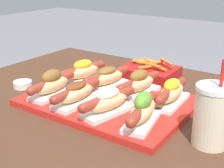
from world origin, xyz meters
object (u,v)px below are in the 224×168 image
(hot_dog_6, at_px, (139,83))
(hot_dog_4, at_px, (83,71))
(hot_dog_2, at_px, (108,102))
(sauce_bowl, at_px, (23,84))
(hot_dog_1, at_px, (76,93))
(hot_dog_5, at_px, (107,77))
(hot_dog_3, at_px, (143,110))
(drink_cup, at_px, (212,116))
(hot_dog_0, at_px, (52,84))
(serving_tray, at_px, (108,101))
(fries_basket, at_px, (150,71))
(hot_dog_7, at_px, (171,92))

(hot_dog_6, bearing_deg, hot_dog_4, -179.83)
(hot_dog_2, distance_m, hot_dog_6, 0.16)
(hot_dog_2, distance_m, sauce_bowl, 0.38)
(hot_dog_1, xyz_separation_m, hot_dog_6, (0.11, 0.16, 0.00))
(hot_dog_2, bearing_deg, hot_dog_5, 125.91)
(hot_dog_3, bearing_deg, drink_cup, 9.16)
(hot_dog_4, bearing_deg, hot_dog_0, -87.59)
(serving_tray, height_order, drink_cup, drink_cup)
(serving_tray, relative_size, fries_basket, 2.38)
(hot_dog_3, distance_m, drink_cup, 0.16)
(hot_dog_6, xyz_separation_m, hot_dog_7, (0.11, -0.01, -0.00))
(hot_dog_2, height_order, hot_dog_4, hot_dog_4)
(hot_dog_7, bearing_deg, hot_dog_0, -155.89)
(drink_cup, bearing_deg, hot_dog_3, -170.84)
(hot_dog_4, relative_size, fries_basket, 0.98)
(hot_dog_3, relative_size, fries_basket, 0.98)
(hot_dog_3, bearing_deg, hot_dog_2, -178.35)
(hot_dog_3, distance_m, hot_dog_4, 0.36)
(hot_dog_1, distance_m, hot_dog_6, 0.19)
(hot_dog_0, distance_m, drink_cup, 0.47)
(hot_dog_1, distance_m, hot_dog_2, 0.11)
(hot_dog_3, distance_m, hot_dog_5, 0.26)
(hot_dog_3, bearing_deg, hot_dog_1, -179.26)
(hot_dog_6, xyz_separation_m, fries_basket, (-0.08, 0.22, -0.03))
(serving_tray, bearing_deg, hot_dog_4, 153.13)
(hot_dog_1, xyz_separation_m, hot_dog_3, (0.21, 0.00, 0.00))
(hot_dog_7, distance_m, sauce_bowl, 0.50)
(hot_dog_2, distance_m, fries_basket, 0.39)
(serving_tray, distance_m, hot_dog_0, 0.18)
(hot_dog_0, distance_m, hot_dog_3, 0.31)
(hot_dog_0, relative_size, sauce_bowl, 3.16)
(hot_dog_1, height_order, hot_dog_4, hot_dog_4)
(hot_dog_1, height_order, hot_dog_5, hot_dog_5)
(hot_dog_6, relative_size, sauce_bowl, 3.13)
(hot_dog_3, xyz_separation_m, sauce_bowl, (-0.48, 0.03, -0.04))
(hot_dog_0, distance_m, fries_basket, 0.40)
(hot_dog_6, height_order, drink_cup, drink_cup)
(hot_dog_2, relative_size, drink_cup, 0.95)
(serving_tray, relative_size, hot_dog_0, 2.39)
(serving_tray, bearing_deg, hot_dog_0, -154.97)
(hot_dog_5, height_order, fries_basket, hot_dog_5)
(hot_dog_2, height_order, fries_basket, hot_dog_2)
(hot_dog_0, distance_m, hot_dog_7, 0.35)
(hot_dog_1, xyz_separation_m, drink_cup, (0.37, 0.03, 0.02))
(serving_tray, relative_size, hot_dog_4, 2.43)
(hot_dog_2, distance_m, hot_dog_3, 0.10)
(serving_tray, xyz_separation_m, sauce_bowl, (-0.32, -0.05, 0.00))
(serving_tray, bearing_deg, hot_dog_6, 56.08)
(hot_dog_2, height_order, hot_dog_3, hot_dog_3)
(hot_dog_0, bearing_deg, hot_dog_7, 24.11)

